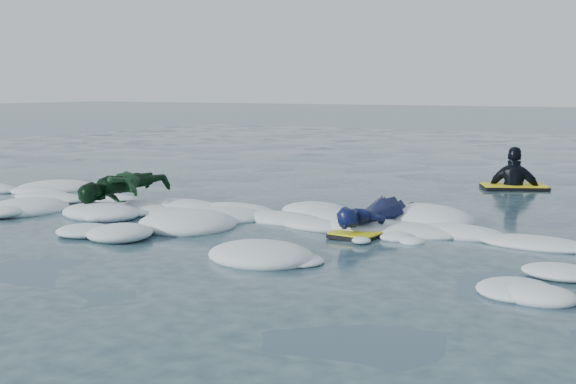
% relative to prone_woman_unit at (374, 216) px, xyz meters
% --- Properties ---
extents(ground, '(120.00, 120.00, 0.00)m').
position_rel_prone_woman_unit_xyz_m(ground, '(-1.24, -1.53, -0.18)').
color(ground, '#1C3945').
rests_on(ground, ground).
extents(foam_band, '(12.00, 3.10, 0.30)m').
position_rel_prone_woman_unit_xyz_m(foam_band, '(-1.24, -0.50, -0.18)').
color(foam_band, white).
rests_on(foam_band, ground).
extents(prone_woman_unit, '(0.67, 1.47, 0.36)m').
position_rel_prone_woman_unit_xyz_m(prone_woman_unit, '(0.00, 0.00, 0.00)').
color(prone_woman_unit, black).
rests_on(prone_woman_unit, ground).
extents(prone_child_unit, '(0.86, 1.42, 0.52)m').
position_rel_prone_woman_unit_xyz_m(prone_child_unit, '(-3.46, -0.37, 0.08)').
color(prone_child_unit, black).
rests_on(prone_child_unit, ground).
extents(waiting_rider_unit, '(1.17, 0.95, 1.55)m').
position_rel_prone_woman_unit_xyz_m(waiting_rider_unit, '(0.63, 4.35, -0.25)').
color(waiting_rider_unit, black).
rests_on(waiting_rider_unit, ground).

